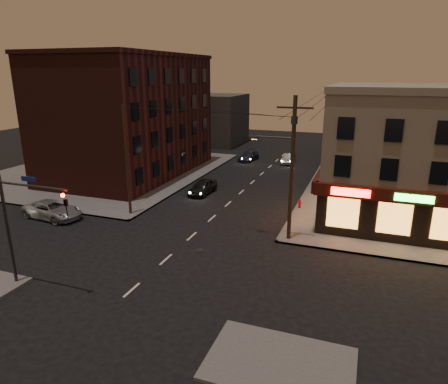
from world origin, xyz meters
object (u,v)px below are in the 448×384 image
at_px(suv_cross, 53,210).
at_px(sedan_mid, 288,159).
at_px(sedan_far, 249,156).
at_px(fire_hydrant, 300,203).
at_px(sedan_near, 203,187).

relative_size(suv_cross, sedan_mid, 1.38).
xyz_separation_m(sedan_far, fire_hydrant, (10.03, -17.81, -0.04)).
bearing_deg(sedan_far, sedan_near, -81.98).
bearing_deg(sedan_near, sedan_far, 93.64).
bearing_deg(sedan_mid, sedan_near, -105.73).
bearing_deg(sedan_far, fire_hydrant, -53.28).
height_order(suv_cross, sedan_far, suv_cross).
bearing_deg(sedan_near, sedan_mid, 75.45).
xyz_separation_m(suv_cross, sedan_mid, (14.14, 27.17, -0.10)).
distance_m(suv_cross, fire_hydrant, 20.86).
bearing_deg(suv_cross, fire_hydrant, -57.82).
height_order(sedan_near, sedan_mid, sedan_near).
xyz_separation_m(sedan_mid, fire_hydrant, (4.60, -18.00, -0.04)).
xyz_separation_m(suv_cross, fire_hydrant, (18.74, 9.17, -0.14)).
xyz_separation_m(sedan_near, fire_hydrant, (9.83, -1.42, -0.13)).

